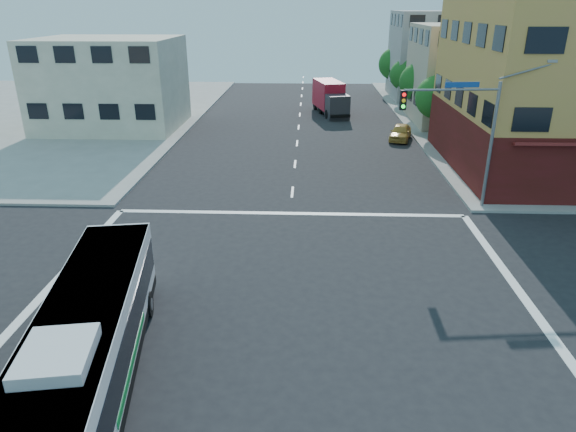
{
  "coord_description": "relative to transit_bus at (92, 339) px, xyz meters",
  "views": [
    {
      "loc": [
        0.93,
        -16.67,
        10.66
      ],
      "look_at": [
        0.06,
        4.83,
        1.78
      ],
      "focal_mm": 32.0,
      "sensor_mm": 36.0,
      "label": 1
    }
  ],
  "objects": [
    {
      "name": "building_east_far",
      "position": [
        22.33,
        52.35,
        3.42
      ],
      "size": [
        12.06,
        10.06,
        10.0
      ],
      "color": "gray",
      "rests_on": "ground"
    },
    {
      "name": "transit_bus",
      "position": [
        0.0,
        0.0,
        0.0
      ],
      "size": [
        4.13,
        11.16,
        3.23
      ],
      "rotation": [
        0.0,
        0.0,
        0.17
      ],
      "color": "black",
      "rests_on": "ground"
    },
    {
      "name": "ground",
      "position": [
        5.35,
        4.37,
        -1.58
      ],
      "size": [
        120.0,
        120.0,
        0.0
      ],
      "primitive_type": "plane",
      "color": "black",
      "rests_on": "ground"
    },
    {
      "name": "street_tree_a",
      "position": [
        17.25,
        32.3,
        2.01
      ],
      "size": [
        3.6,
        3.6,
        5.53
      ],
      "color": "#382814",
      "rests_on": "ground"
    },
    {
      "name": "parked_car",
      "position": [
        14.08,
        30.89,
        -0.92
      ],
      "size": [
        2.59,
        4.17,
        1.32
      ],
      "primitive_type": "imported",
      "rotation": [
        0.0,
        0.0,
        -0.28
      ],
      "color": "gold",
      "rests_on": "ground"
    },
    {
      "name": "box_truck",
      "position": [
        8.51,
        41.86,
        0.01
      ],
      "size": [
        3.76,
        7.59,
        3.29
      ],
      "rotation": [
        0.0,
        0.0,
        0.24
      ],
      "color": "#29292E",
      "rests_on": "ground"
    },
    {
      "name": "signal_mast_ne",
      "position": [
        14.43,
        14.99,
        3.4
      ],
      "size": [
        7.91,
        1.13,
        8.07
      ],
      "color": "slate",
      "rests_on": "ground"
    },
    {
      "name": "building_east_near",
      "position": [
        22.33,
        38.35,
        2.92
      ],
      "size": [
        12.06,
        10.06,
        9.0
      ],
      "color": "tan",
      "rests_on": "ground"
    },
    {
      "name": "street_tree_c",
      "position": [
        17.25,
        48.3,
        1.88
      ],
      "size": [
        3.4,
        3.4,
        5.29
      ],
      "color": "#382814",
      "rests_on": "ground"
    },
    {
      "name": "building_west",
      "position": [
        -11.67,
        34.35,
        2.42
      ],
      "size": [
        12.06,
        10.06,
        8.0
      ],
      "color": "beige",
      "rests_on": "ground"
    },
    {
      "name": "street_tree_b",
      "position": [
        17.25,
        40.3,
        2.17
      ],
      "size": [
        3.8,
        3.8,
        5.79
      ],
      "color": "#382814",
      "rests_on": "ground"
    },
    {
      "name": "street_tree_d",
      "position": [
        17.25,
        56.3,
        2.3
      ],
      "size": [
        4.0,
        4.0,
        6.03
      ],
      "color": "#382814",
      "rests_on": "ground"
    }
  ]
}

